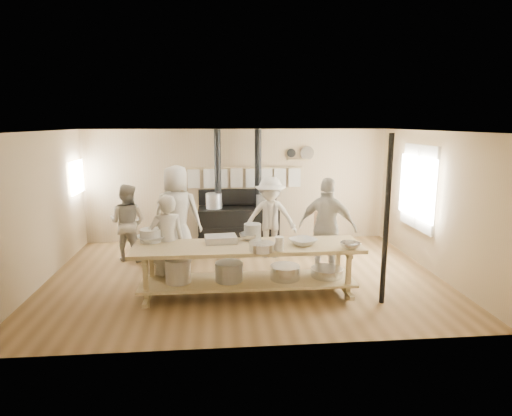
# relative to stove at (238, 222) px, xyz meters

# --- Properties ---
(ground) EXTENTS (7.00, 7.00, 0.00)m
(ground) POSITION_rel_stove_xyz_m (0.01, -2.12, -0.52)
(ground) COLOR brown
(ground) RESTS_ON ground
(room_shell) EXTENTS (7.00, 7.00, 7.00)m
(room_shell) POSITION_rel_stove_xyz_m (0.01, -2.12, 1.10)
(room_shell) COLOR tan
(room_shell) RESTS_ON ground
(window_right) EXTENTS (0.09, 1.50, 1.65)m
(window_right) POSITION_rel_stove_xyz_m (3.48, -1.52, 0.98)
(window_right) COLOR beige
(window_right) RESTS_ON ground
(left_opening) EXTENTS (0.00, 0.90, 0.90)m
(left_opening) POSITION_rel_stove_xyz_m (-3.44, -0.12, 1.08)
(left_opening) COLOR white
(left_opening) RESTS_ON ground
(stove) EXTENTS (1.90, 0.75, 2.60)m
(stove) POSITION_rel_stove_xyz_m (0.00, 0.00, 0.00)
(stove) COLOR black
(stove) RESTS_ON ground
(towel_rail) EXTENTS (3.00, 0.04, 0.47)m
(towel_rail) POSITION_rel_stove_xyz_m (0.01, 0.28, 1.03)
(towel_rail) COLOR tan
(towel_rail) RESTS_ON ground
(back_wall_shelf) EXTENTS (0.63, 0.14, 0.32)m
(back_wall_shelf) POSITION_rel_stove_xyz_m (1.47, 0.32, 1.48)
(back_wall_shelf) COLOR tan
(back_wall_shelf) RESTS_ON ground
(prep_table) EXTENTS (3.60, 0.90, 0.85)m
(prep_table) POSITION_rel_stove_xyz_m (-0.00, -3.02, -0.00)
(prep_table) COLOR tan
(prep_table) RESTS_ON ground
(support_post) EXTENTS (0.08, 0.08, 2.60)m
(support_post) POSITION_rel_stove_xyz_m (2.06, -3.47, 0.78)
(support_post) COLOR black
(support_post) RESTS_ON ground
(cook_far_left) EXTENTS (0.68, 0.55, 1.62)m
(cook_far_left) POSITION_rel_stove_xyz_m (-1.29, -2.64, 0.29)
(cook_far_left) COLOR beige
(cook_far_left) RESTS_ON ground
(cook_left) EXTENTS (0.89, 0.78, 1.55)m
(cook_left) POSITION_rel_stove_xyz_m (-2.27, -0.95, 0.26)
(cook_left) COLOR beige
(cook_left) RESTS_ON ground
(cook_center) EXTENTS (1.04, 0.77, 1.94)m
(cook_center) POSITION_rel_stove_xyz_m (-1.26, -1.19, 0.45)
(cook_center) COLOR beige
(cook_center) RESTS_ON ground
(cook_right) EXTENTS (1.13, 0.89, 1.79)m
(cook_right) POSITION_rel_stove_xyz_m (1.50, -2.16, 0.38)
(cook_right) COLOR beige
(cook_right) RESTS_ON ground
(cook_by_window) EXTENTS (1.15, 0.77, 1.67)m
(cook_by_window) POSITION_rel_stove_xyz_m (0.61, -1.02, 0.31)
(cook_by_window) COLOR beige
(cook_by_window) RESTS_ON ground
(chair) EXTENTS (0.44, 0.44, 0.87)m
(chair) POSITION_rel_stove_xyz_m (1.80, -0.80, -0.26)
(chair) COLOR #4F311F
(chair) RESTS_ON ground
(bowl_white_a) EXTENTS (0.54, 0.54, 0.10)m
(bowl_white_a) POSITION_rel_stove_xyz_m (-1.54, -2.69, 0.38)
(bowl_white_a) COLOR silver
(bowl_white_a) RESTS_ON prep_table
(bowl_steel_a) EXTENTS (0.45, 0.45, 0.10)m
(bowl_steel_a) POSITION_rel_stove_xyz_m (0.06, -2.69, 0.38)
(bowl_steel_a) COLOR silver
(bowl_steel_a) RESTS_ON prep_table
(bowl_white_b) EXTENTS (0.56, 0.56, 0.10)m
(bowl_white_b) POSITION_rel_stove_xyz_m (0.88, -3.07, 0.38)
(bowl_white_b) COLOR silver
(bowl_white_b) RESTS_ON prep_table
(bowl_steel_b) EXTENTS (0.43, 0.43, 0.10)m
(bowl_steel_b) POSITION_rel_stove_xyz_m (1.56, -3.35, 0.38)
(bowl_steel_b) COLOR silver
(bowl_steel_b) RESTS_ON prep_table
(roasting_pan) EXTENTS (0.53, 0.38, 0.11)m
(roasting_pan) POSITION_rel_stove_xyz_m (-0.41, -2.83, 0.38)
(roasting_pan) COLOR #B2B2B7
(roasting_pan) RESTS_ON prep_table
(mixing_bowl_large) EXTENTS (0.40, 0.40, 0.12)m
(mixing_bowl_large) POSITION_rel_stove_xyz_m (0.20, -3.35, 0.39)
(mixing_bowl_large) COLOR silver
(mixing_bowl_large) RESTS_ON prep_table
(bucket_galv) EXTENTS (0.31, 0.31, 0.26)m
(bucket_galv) POSITION_rel_stove_xyz_m (0.11, -2.69, 0.46)
(bucket_galv) COLOR gray
(bucket_galv) RESTS_ON prep_table
(deep_bowl_enamel) EXTENTS (0.35, 0.35, 0.21)m
(deep_bowl_enamel) POSITION_rel_stove_xyz_m (-1.54, -2.69, 0.44)
(deep_bowl_enamel) COLOR silver
(deep_bowl_enamel) RESTS_ON prep_table
(pitcher) EXTENTS (0.17, 0.17, 0.21)m
(pitcher) POSITION_rel_stove_xyz_m (0.46, -3.35, 0.44)
(pitcher) COLOR silver
(pitcher) RESTS_ON prep_table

